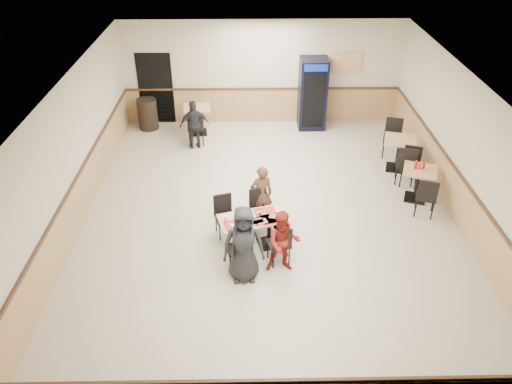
{
  "coord_description": "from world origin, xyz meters",
  "views": [
    {
      "loc": [
        -0.44,
        -8.88,
        6.29
      ],
      "look_at": [
        -0.29,
        -0.5,
        0.95
      ],
      "focal_mm": 35.0,
      "sensor_mm": 36.0,
      "label": 1
    }
  ],
  "objects_px": {
    "diner_man_opposite": "(261,195)",
    "lone_diner": "(194,125)",
    "diner_woman_right": "(283,242)",
    "pepsi_cooler": "(312,94)",
    "diner_woman_left": "(244,244)",
    "back_table": "(197,116)",
    "side_table_near": "(418,180)",
    "main_table": "(253,228)",
    "trash_bin": "(148,114)",
    "side_table_far": "(399,149)"
  },
  "relations": [
    {
      "from": "diner_woman_right",
      "to": "back_table",
      "type": "bearing_deg",
      "value": 106.83
    },
    {
      "from": "side_table_far",
      "to": "diner_man_opposite",
      "type": "bearing_deg",
      "value": -147.69
    },
    {
      "from": "diner_woman_left",
      "to": "diner_woman_right",
      "type": "relative_size",
      "value": 1.19
    },
    {
      "from": "diner_man_opposite",
      "to": "pepsi_cooler",
      "type": "bearing_deg",
      "value": -121.55
    },
    {
      "from": "main_table",
      "to": "pepsi_cooler",
      "type": "bearing_deg",
      "value": 56.33
    },
    {
      "from": "diner_woman_left",
      "to": "diner_man_opposite",
      "type": "height_order",
      "value": "diner_woman_left"
    },
    {
      "from": "pepsi_cooler",
      "to": "diner_woman_left",
      "type": "bearing_deg",
      "value": -106.88
    },
    {
      "from": "side_table_near",
      "to": "pepsi_cooler",
      "type": "distance_m",
      "value": 4.44
    },
    {
      "from": "diner_woman_left",
      "to": "pepsi_cooler",
      "type": "bearing_deg",
      "value": 69.41
    },
    {
      "from": "side_table_far",
      "to": "back_table",
      "type": "distance_m",
      "value": 5.6
    },
    {
      "from": "pepsi_cooler",
      "to": "lone_diner",
      "type": "bearing_deg",
      "value": -158.69
    },
    {
      "from": "side_table_near",
      "to": "side_table_far",
      "type": "distance_m",
      "value": 1.4
    },
    {
      "from": "diner_woman_left",
      "to": "back_table",
      "type": "distance_m",
      "value": 6.28
    },
    {
      "from": "main_table",
      "to": "side_table_far",
      "type": "height_order",
      "value": "side_table_far"
    },
    {
      "from": "diner_woman_left",
      "to": "diner_man_opposite",
      "type": "xyz_separation_m",
      "value": [
        0.37,
        1.77,
        -0.09
      ]
    },
    {
      "from": "diner_woman_right",
      "to": "lone_diner",
      "type": "height_order",
      "value": "lone_diner"
    },
    {
      "from": "diner_woman_left",
      "to": "pepsi_cooler",
      "type": "distance_m",
      "value": 6.82
    },
    {
      "from": "diner_man_opposite",
      "to": "side_table_near",
      "type": "bearing_deg",
      "value": 179.66
    },
    {
      "from": "diner_woman_right",
      "to": "trash_bin",
      "type": "distance_m",
      "value": 7.2
    },
    {
      "from": "main_table",
      "to": "diner_woman_left",
      "type": "height_order",
      "value": "diner_woman_left"
    },
    {
      "from": "main_table",
      "to": "diner_woman_left",
      "type": "bearing_deg",
      "value": -117.9
    },
    {
      "from": "lone_diner",
      "to": "trash_bin",
      "type": "distance_m",
      "value": 1.95
    },
    {
      "from": "diner_woman_right",
      "to": "side_table_near",
      "type": "bearing_deg",
      "value": 34.24
    },
    {
      "from": "lone_diner",
      "to": "side_table_near",
      "type": "height_order",
      "value": "lone_diner"
    },
    {
      "from": "diner_woman_left",
      "to": "trash_bin",
      "type": "height_order",
      "value": "diner_woman_left"
    },
    {
      "from": "side_table_near",
      "to": "diner_woman_left",
      "type": "bearing_deg",
      "value": -146.68
    },
    {
      "from": "side_table_far",
      "to": "pepsi_cooler",
      "type": "distance_m",
      "value": 3.21
    },
    {
      "from": "lone_diner",
      "to": "trash_bin",
      "type": "relative_size",
      "value": 1.51
    },
    {
      "from": "lone_diner",
      "to": "side_table_near",
      "type": "distance_m",
      "value": 5.88
    },
    {
      "from": "diner_man_opposite",
      "to": "lone_diner",
      "type": "height_order",
      "value": "lone_diner"
    },
    {
      "from": "lone_diner",
      "to": "main_table",
      "type": "bearing_deg",
      "value": 94.65
    },
    {
      "from": "diner_woman_right",
      "to": "trash_bin",
      "type": "bearing_deg",
      "value": 117.05
    },
    {
      "from": "diner_woman_left",
      "to": "back_table",
      "type": "bearing_deg",
      "value": 98.28
    },
    {
      "from": "diner_man_opposite",
      "to": "trash_bin",
      "type": "xyz_separation_m",
      "value": [
        -3.17,
        4.71,
        -0.22
      ]
    },
    {
      "from": "lone_diner",
      "to": "side_table_near",
      "type": "xyz_separation_m",
      "value": [
        5.25,
        -2.66,
        -0.16
      ]
    },
    {
      "from": "main_table",
      "to": "lone_diner",
      "type": "bearing_deg",
      "value": 92.91
    },
    {
      "from": "side_table_near",
      "to": "diner_woman_right",
      "type": "bearing_deg",
      "value": -143.49
    },
    {
      "from": "diner_woman_right",
      "to": "pepsi_cooler",
      "type": "xyz_separation_m",
      "value": [
        1.23,
        6.32,
        0.37
      ]
    },
    {
      "from": "main_table",
      "to": "diner_woman_right",
      "type": "distance_m",
      "value": 0.88
    },
    {
      "from": "back_table",
      "to": "trash_bin",
      "type": "height_order",
      "value": "trash_bin"
    },
    {
      "from": "diner_woman_left",
      "to": "diner_woman_right",
      "type": "height_order",
      "value": "diner_woman_left"
    },
    {
      "from": "lone_diner",
      "to": "pepsi_cooler",
      "type": "bearing_deg",
      "value": -172.98
    },
    {
      "from": "side_table_far",
      "to": "trash_bin",
      "type": "bearing_deg",
      "value": 159.27
    },
    {
      "from": "diner_woman_left",
      "to": "pepsi_cooler",
      "type": "xyz_separation_m",
      "value": [
        1.95,
        6.53,
        0.25
      ]
    },
    {
      "from": "lone_diner",
      "to": "pepsi_cooler",
      "type": "height_order",
      "value": "pepsi_cooler"
    },
    {
      "from": "pepsi_cooler",
      "to": "diner_man_opposite",
      "type": "bearing_deg",
      "value": -108.68
    },
    {
      "from": "diner_woman_left",
      "to": "back_table",
      "type": "relative_size",
      "value": 1.87
    },
    {
      "from": "pepsi_cooler",
      "to": "side_table_near",
      "type": "bearing_deg",
      "value": -63.75
    },
    {
      "from": "diner_woman_right",
      "to": "diner_man_opposite",
      "type": "xyz_separation_m",
      "value": [
        -0.36,
        1.56,
        0.03
      ]
    },
    {
      "from": "lone_diner",
      "to": "back_table",
      "type": "xyz_separation_m",
      "value": [
        0.0,
        0.9,
        -0.14
      ]
    }
  ]
}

